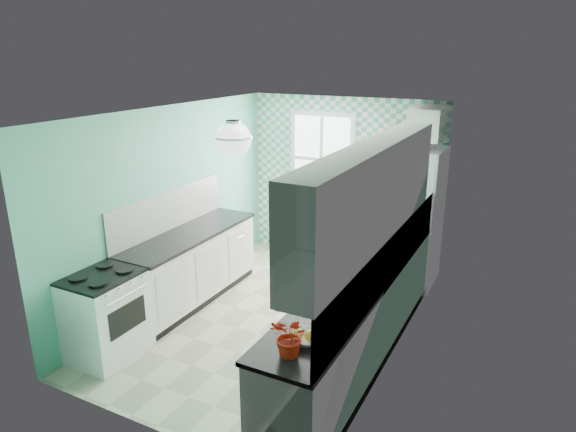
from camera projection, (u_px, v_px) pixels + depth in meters
The scene contains 26 objects.
floor at pixel (275, 318), 6.32m from camera, with size 3.00×4.40×0.02m, color beige.
ceiling at pixel (273, 111), 5.54m from camera, with size 3.00×4.40×0.02m, color white.
wall_back at pixel (344, 180), 7.80m from camera, with size 3.00×0.02×2.50m, color #5AB89A.
wall_front at pixel (141, 300), 4.06m from camera, with size 3.00×0.02×2.50m, color #5AB89A.
wall_left at pixel (171, 204), 6.59m from camera, with size 0.02×4.40×2.50m, color #5AB89A.
wall_right at pixel (403, 243), 5.27m from camera, with size 0.02×4.40×2.50m, color #5AB89A.
accent_wall at pixel (343, 181), 7.78m from camera, with size 3.00×0.01×2.50m, color #51AF99.
window at pixel (322, 159), 7.82m from camera, with size 1.04×0.05×1.44m.
backsplash_right at pixel (389, 261), 4.96m from camera, with size 0.02×3.60×0.51m, color white.
backsplash_left at pixel (169, 210), 6.53m from camera, with size 0.02×2.15×0.51m, color white.
upper_cabinets_right at pixel (371, 193), 4.64m from camera, with size 0.33×3.20×0.90m, color white.
upper_cabinet_fridge at pixel (430, 122), 6.61m from camera, with size 0.40×0.74×0.40m, color white.
ceiling_light at pixel (233, 139), 4.92m from camera, with size 0.34×0.34×0.35m.
base_cabinets_right at pixel (358, 322), 5.31m from camera, with size 0.60×3.60×0.90m, color white.
countertop_right at pixel (358, 280), 5.18m from camera, with size 0.63×3.60×0.04m, color black.
base_cabinets_left at pixel (191, 268), 6.63m from camera, with size 0.60×2.15×0.90m, color white.
countertop_left at pixel (190, 234), 6.48m from camera, with size 0.63×2.15×0.04m, color black.
fridge at pixel (408, 216), 7.07m from camera, with size 0.83×0.82×1.91m.
stove at pixel (106, 314), 5.40m from camera, with size 0.61×0.76×0.92m.
sink at pixel (388, 249), 5.97m from camera, with size 0.46×0.38×0.53m.
rug at pixel (313, 295), 6.88m from camera, with size 0.75×1.08×0.02m, color #730F04.
dish_towel at pixel (368, 271), 6.48m from camera, with size 0.02×0.27×0.41m, color teal.
fruit_bowl at pixel (304, 338), 4.04m from camera, with size 0.27×0.27×0.07m, color white.
potted_plant at pixel (291, 337), 3.81m from camera, with size 0.29×0.26×0.33m, color red.
soap_bottle at pixel (403, 229), 6.32m from camera, with size 0.09×0.09×0.19m, color #94A8B1.
microwave at pixel (414, 136), 6.73m from camera, with size 0.54×0.37×0.30m, color white.
Camera 1 is at (2.71, -4.93, 3.13)m, focal length 32.00 mm.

